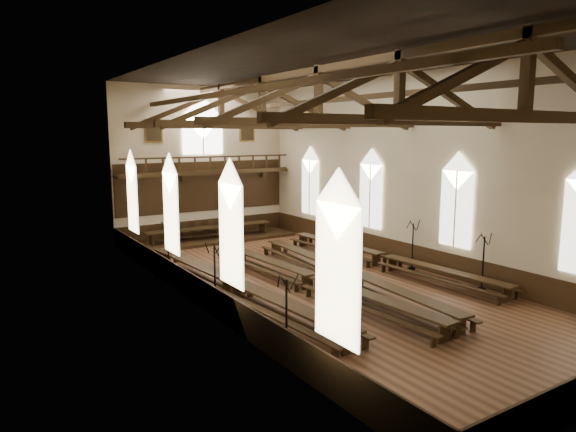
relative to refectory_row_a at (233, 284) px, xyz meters
The scene contains 21 objects.
ground 4.37m from the refectory_row_a, ahead, with size 26.00×26.00×0.00m, color brown.
room_walls 7.30m from the refectory_row_a, ahead, with size 26.00×26.00×26.00m.
wainscot_band 4.33m from the refectory_row_a, ahead, with size 12.00×26.00×1.20m.
side_windows 5.36m from the refectory_row_a, ahead, with size 11.85×19.80×4.50m.
end_window 15.05m from the refectory_row_a, 71.30° to the left, with size 2.80×0.12×3.80m.
minstrels_gallery 13.69m from the refectory_row_a, 70.97° to the left, with size 11.80×1.24×3.70m.
portraits 14.99m from the refectory_row_a, 71.29° to the left, with size 7.75×0.09×1.45m.
roof_trusses 8.77m from the refectory_row_a, ahead, with size 11.70×25.70×2.80m.
refectory_row_a is the anchor object (origin of this frame).
refectory_row_b 3.58m from the refectory_row_a, 19.08° to the right, with size 2.00×14.65×0.77m.
refectory_row_c 5.39m from the refectory_row_a, 10.65° to the right, with size 2.08×14.68×0.77m.
refectory_row_d 8.84m from the refectory_row_a, ahead, with size 1.95×14.43×0.74m.
dais 12.00m from the refectory_row_a, 70.33° to the left, with size 11.40×2.82×0.19m, color #352110.
high_table 12.00m from the refectory_row_a, 70.33° to the left, with size 8.44×1.08×0.79m.
high_chairs 12.77m from the refectory_row_a, 71.57° to the left, with size 4.97×0.48×1.02m.
candelabrum_left_near 6.28m from the refectory_row_a, 101.19° to the right, with size 0.73×0.81×2.65m.
candelabrum_left_mid 1.53m from the refectory_row_a, 143.68° to the right, with size 0.82×0.80×2.74m.
candelabrum_left_far 4.60m from the refectory_row_a, 105.38° to the left, with size 0.84×0.84×2.83m.
candelabrum_right_near 11.09m from the refectory_row_a, 26.94° to the right, with size 0.78×0.74×2.58m.
candelabrum_right_mid 9.91m from the refectory_row_a, ahead, with size 0.76×0.75×2.55m.
candelabrum_right_far 10.94m from the refectory_row_a, 25.45° to the left, with size 0.64×0.71×2.31m.
Camera 1 is at (-13.72, -18.88, 6.90)m, focal length 32.00 mm.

